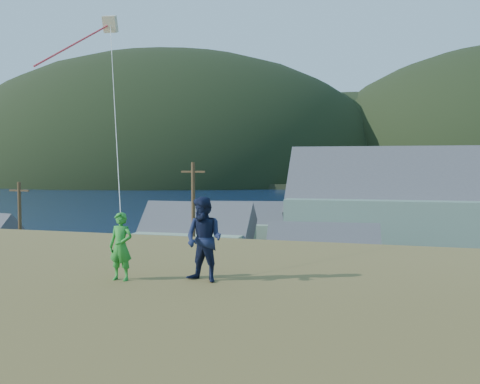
# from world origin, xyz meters

# --- Properties ---
(ground) EXTENTS (900.00, 900.00, 0.00)m
(ground) POSITION_xyz_m (0.00, 0.00, 0.00)
(ground) COLOR #0A1638
(ground) RESTS_ON ground
(grass_strip) EXTENTS (110.00, 8.00, 0.10)m
(grass_strip) POSITION_xyz_m (0.00, -2.00, 0.05)
(grass_strip) COLOR #4C3D19
(grass_strip) RESTS_ON ground
(waterfront_lot) EXTENTS (72.00, 36.00, 0.12)m
(waterfront_lot) POSITION_xyz_m (0.00, 17.00, 0.06)
(waterfront_lot) COLOR #28282B
(waterfront_lot) RESTS_ON ground
(wharf) EXTENTS (26.00, 14.00, 0.90)m
(wharf) POSITION_xyz_m (-6.00, 40.00, 0.45)
(wharf) COLOR gray
(wharf) RESTS_ON ground
(far_shore) EXTENTS (900.00, 320.00, 2.00)m
(far_shore) POSITION_xyz_m (0.00, 330.00, 1.00)
(far_shore) COLOR black
(far_shore) RESTS_ON ground
(far_hills) EXTENTS (760.00, 265.00, 143.00)m
(far_hills) POSITION_xyz_m (35.59, 279.38, 2.00)
(far_hills) COLOR black
(far_hills) RESTS_ON ground
(shed_palegreen_near) EXTENTS (10.49, 6.82, 7.51)m
(shed_palegreen_near) POSITION_xyz_m (-9.02, 15.59, 2.82)
(shed_palegreen_near) COLOR gray
(shed_palegreen_near) RESTS_ON waterfront_lot
(shed_white) EXTENTS (8.73, 6.31, 6.53)m
(shed_white) POSITION_xyz_m (3.52, 8.70, 2.51)
(shed_white) COLOR silver
(shed_white) RESTS_ON waterfront_lot
(shed_palegreen_far) EXTENTS (10.81, 7.40, 6.67)m
(shed_palegreen_far) POSITION_xyz_m (-7.70, 27.88, 2.56)
(shed_palegreen_far) COLOR gray
(shed_palegreen_far) RESTS_ON waterfront_lot
(utility_poles) EXTENTS (31.55, 0.24, 9.76)m
(utility_poles) POSITION_xyz_m (-2.02, 1.50, 4.59)
(utility_poles) COLOR #47331E
(utility_poles) RESTS_ON waterfront_lot
(parked_cars) EXTENTS (25.48, 13.02, 1.51)m
(parked_cars) POSITION_xyz_m (-8.98, 21.29, 0.83)
(parked_cars) COLOR navy
(parked_cars) RESTS_ON waterfront_lot
(kite_flyer_green) EXTENTS (0.56, 0.37, 1.50)m
(kite_flyer_green) POSITION_xyz_m (2.85, -19.53, 7.95)
(kite_flyer_green) COLOR #268D2D
(kite_flyer_green) RESTS_ON hillside
(kite_flyer_navy) EXTENTS (1.04, 0.90, 1.85)m
(kite_flyer_navy) POSITION_xyz_m (4.65, -19.13, 8.12)
(kite_flyer_navy) COLOR #151D3B
(kite_flyer_navy) RESTS_ON hillside
(kite_rig) EXTENTS (2.49, 3.30, 9.22)m
(kite_rig) POSITION_xyz_m (-0.90, -13.73, 14.31)
(kite_rig) COLOR beige
(kite_rig) RESTS_ON ground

